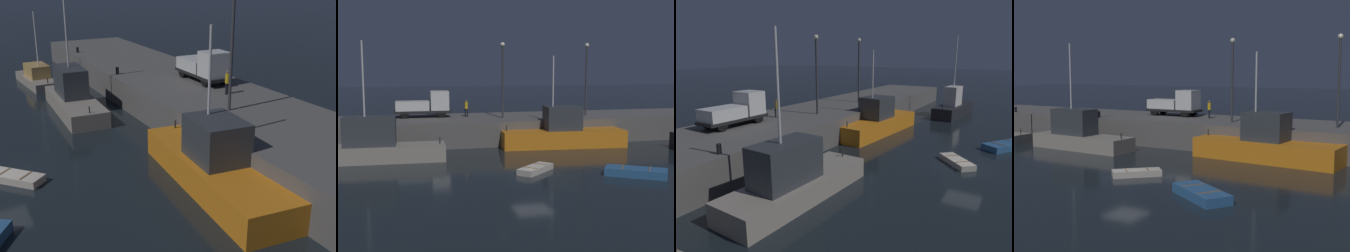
# 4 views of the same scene
# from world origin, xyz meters

# --- Properties ---
(ground_plane) EXTENTS (320.00, 320.00, 0.00)m
(ground_plane) POSITION_xyz_m (0.00, 0.00, 0.00)
(ground_plane) COLOR black
(pier_quay) EXTENTS (64.62, 8.87, 2.34)m
(pier_quay) POSITION_xyz_m (0.00, 15.30, 1.17)
(pier_quay) COLOR #5B5956
(pier_quay) RESTS_ON ground
(fishing_trawler_red) EXTENTS (9.72, 3.31, 9.26)m
(fishing_trawler_red) POSITION_xyz_m (-10.27, 7.15, 1.23)
(fishing_trawler_red) COLOR gray
(fishing_trawler_red) RESTS_ON ground
(fishing_boat_blue) EXTENTS (11.61, 4.29, 8.32)m
(fishing_boat_blue) POSITION_xyz_m (6.02, 9.89, 1.21)
(fishing_boat_blue) COLOR orange
(fishing_boat_blue) RESTS_ON ground
(dinghy_orange_near) EXTENTS (3.13, 3.01, 0.45)m
(dinghy_orange_near) POSITION_xyz_m (0.42, 0.67, 0.21)
(dinghy_orange_near) COLOR beige
(dinghy_orange_near) RESTS_ON ground
(dinghy_red_small) EXTENTS (4.21, 3.58, 0.56)m
(dinghy_red_small) POSITION_xyz_m (6.60, -2.08, 0.26)
(dinghy_red_small) COLOR #2D6099
(dinghy_red_small) RESTS_ON ground
(lamp_post_west) EXTENTS (0.44, 0.44, 7.36)m
(lamp_post_west) POSITION_xyz_m (1.34, 13.99, 6.68)
(lamp_post_west) COLOR #38383D
(lamp_post_west) RESTS_ON pier_quay
(lamp_post_east) EXTENTS (0.44, 0.44, 7.43)m
(lamp_post_east) POSITION_xyz_m (10.33, 14.40, 6.71)
(lamp_post_east) COLOR #38383D
(lamp_post_east) RESTS_ON pier_quay
(utility_truck) EXTENTS (5.61, 2.00, 2.62)m
(utility_truck) POSITION_xyz_m (-5.93, 16.71, 3.56)
(utility_truck) COLOR black
(utility_truck) RESTS_ON pier_quay
(dockworker) EXTENTS (0.43, 0.43, 1.70)m
(dockworker) POSITION_xyz_m (-1.94, 16.11, 3.31)
(dockworker) COLOR black
(dockworker) RESTS_ON pier_quay
(bollard_central) EXTENTS (0.28, 0.28, 0.60)m
(bollard_central) POSITION_xyz_m (-11.68, 11.53, 2.64)
(bollard_central) COLOR black
(bollard_central) RESTS_ON pier_quay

